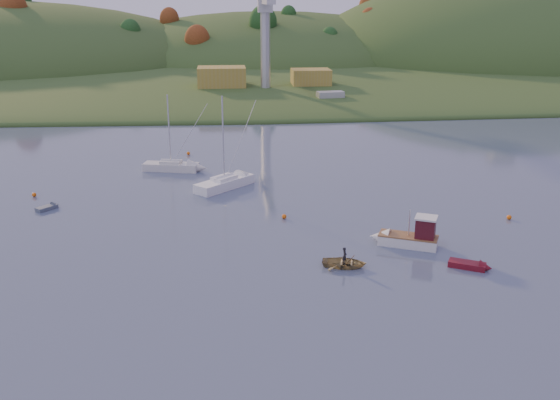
{
  "coord_description": "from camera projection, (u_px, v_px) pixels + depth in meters",
  "views": [
    {
      "loc": [
        -7.7,
        -23.72,
        22.22
      ],
      "look_at": [
        -2.29,
        36.1,
        2.77
      ],
      "focal_mm": 40.0,
      "sensor_mm": 36.0,
      "label": 1
    }
  ],
  "objects": [
    {
      "name": "far_shore",
      "position": [
        242.0,
        57.0,
        247.9
      ],
      "size": [
        620.0,
        220.0,
        1.5
      ],
      "primitive_type": "cube",
      "color": "#2A441B",
      "rests_on": "ground"
    },
    {
      "name": "shore_slope",
      "position": [
        249.0,
        77.0,
        186.31
      ],
      "size": [
        640.0,
        150.0,
        7.0
      ],
      "primitive_type": "ellipsoid",
      "color": "#2A441B",
      "rests_on": "ground"
    },
    {
      "name": "hill_center",
      "position": [
        271.0,
        62.0,
        229.81
      ],
      "size": [
        140.0,
        120.0,
        36.0
      ],
      "primitive_type": "ellipsoid",
      "color": "#2A441B",
      "rests_on": "ground"
    },
    {
      "name": "hill_right",
      "position": [
        511.0,
        64.0,
        222.88
      ],
      "size": [
        150.0,
        130.0,
        60.0
      ],
      "primitive_type": "ellipsoid",
      "color": "#2A441B",
      "rests_on": "ground"
    },
    {
      "name": "hillside_trees",
      "position": [
        246.0,
        69.0,
        205.26
      ],
      "size": [
        280.0,
        50.0,
        32.0
      ],
      "primitive_type": null,
      "color": "#174018",
      "rests_on": "ground"
    },
    {
      "name": "wharf",
      "position": [
        278.0,
        93.0,
        145.63
      ],
      "size": [
        42.0,
        16.0,
        2.4
      ],
      "primitive_type": "cube",
      "color": "slate",
      "rests_on": "ground"
    },
    {
      "name": "shed_west",
      "position": [
        222.0,
        77.0,
        144.35
      ],
      "size": [
        11.0,
        8.0,
        4.8
      ],
      "primitive_type": "cube",
      "color": "#A48C36",
      "rests_on": "wharf"
    },
    {
      "name": "shed_east",
      "position": [
        311.0,
        78.0,
        147.22
      ],
      "size": [
        9.0,
        7.0,
        4.0
      ],
      "primitive_type": "cube",
      "color": "#A48C36",
      "rests_on": "wharf"
    },
    {
      "name": "dock_crane",
      "position": [
        266.0,
        23.0,
        137.03
      ],
      "size": [
        3.2,
        28.0,
        20.3
      ],
      "color": "#B7B7BC",
      "rests_on": "wharf"
    },
    {
      "name": "fishing_boat",
      "position": [
        404.0,
        236.0,
        58.66
      ],
      "size": [
        6.64,
        4.48,
        4.08
      ],
      "rotation": [
        0.0,
        0.0,
        2.71
      ],
      "color": "silver",
      "rests_on": "ground"
    },
    {
      "name": "sailboat_near",
      "position": [
        224.0,
        182.0,
        76.44
      ],
      "size": [
        7.54,
        7.46,
        11.32
      ],
      "rotation": [
        0.0,
        0.0,
        0.77
      ],
      "color": "white",
      "rests_on": "ground"
    },
    {
      "name": "sailboat_far",
      "position": [
        171.0,
        166.0,
        84.31
      ],
      "size": [
        7.71,
        3.78,
        10.27
      ],
      "rotation": [
        0.0,
        0.0,
        -0.22
      ],
      "color": "silver",
      "rests_on": "ground"
    },
    {
      "name": "canoe",
      "position": [
        344.0,
        263.0,
        54.03
      ],
      "size": [
        4.39,
        3.6,
        0.79
      ],
      "primitive_type": "imported",
      "rotation": [
        0.0,
        0.0,
        1.32
      ],
      "color": "tan",
      "rests_on": "ground"
    },
    {
      "name": "paddler",
      "position": [
        345.0,
        259.0,
        53.92
      ],
      "size": [
        0.5,
        0.65,
        1.57
      ],
      "primitive_type": "imported",
      "rotation": [
        0.0,
        0.0,
        1.32
      ],
      "color": "black",
      "rests_on": "ground"
    },
    {
      "name": "red_tender",
      "position": [
        475.0,
        266.0,
        53.67
      ],
      "size": [
        3.79,
        2.83,
        1.24
      ],
      "rotation": [
        0.0,
        0.0,
        -0.5
      ],
      "color": "maroon",
      "rests_on": "ground"
    },
    {
      "name": "grey_dinghy",
      "position": [
        51.0,
        207.0,
        69.17
      ],
      "size": [
        2.55,
        2.7,
        1.01
      ],
      "rotation": [
        0.0,
        0.0,
        0.85
      ],
      "color": "#4F5B68",
      "rests_on": "ground"
    },
    {
      "name": "work_vessel",
      "position": [
        330.0,
        102.0,
        133.22
      ],
      "size": [
        13.62,
        6.25,
        3.38
      ],
      "rotation": [
        0.0,
        0.0,
        0.12
      ],
      "color": "slate",
      "rests_on": "ground"
    },
    {
      "name": "buoy_1",
      "position": [
        509.0,
        217.0,
        65.69
      ],
      "size": [
        0.5,
        0.5,
        0.5
      ],
      "primitive_type": "sphere",
      "color": "orange",
      "rests_on": "ground"
    },
    {
      "name": "buoy_2",
      "position": [
        34.0,
        195.0,
        73.27
      ],
      "size": [
        0.5,
        0.5,
        0.5
      ],
      "primitive_type": "sphere",
      "color": "orange",
      "rests_on": "ground"
    },
    {
      "name": "buoy_3",
      "position": [
        188.0,
        153.0,
        92.87
      ],
      "size": [
        0.5,
        0.5,
        0.5
      ],
      "primitive_type": "sphere",
      "color": "orange",
      "rests_on": "ground"
    },
    {
      "name": "buoy_4",
      "position": [
        284.0,
        216.0,
        65.92
      ],
      "size": [
        0.5,
        0.5,
        0.5
      ],
      "primitive_type": "sphere",
      "color": "orange",
      "rests_on": "ground"
    }
  ]
}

